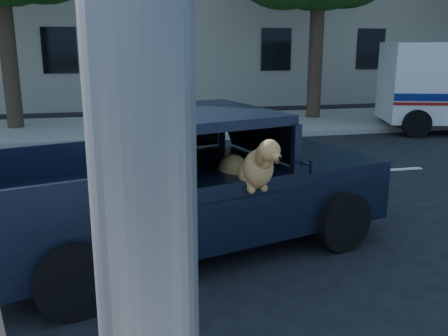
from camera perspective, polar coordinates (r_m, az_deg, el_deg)
The scene contains 4 objects.
ground at distance 6.08m, azimuth 0.99°, elevation -10.37°, with size 120.00×120.00×0.00m, color black.
far_sidewalk at distance 14.83m, azimuth -7.47°, elevation 4.68°, with size 60.00×4.00×0.15m, color gray.
lane_stripes at distance 9.71m, azimuth 7.73°, elevation -0.91°, with size 21.60×0.14×0.01m, color silver, non-canonical shape.
pickup_truck at distance 6.15m, azimuth -4.56°, elevation -4.23°, with size 5.18×3.17×1.74m.
Camera 1 is at (-1.32, -5.36, 2.55)m, focal length 40.00 mm.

